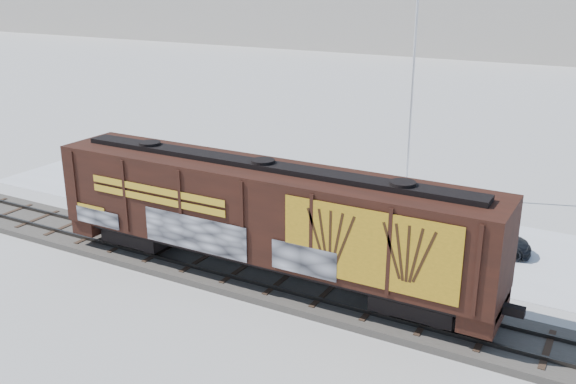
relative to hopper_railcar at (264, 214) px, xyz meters
The scene contains 8 objects.
ground 3.26m from the hopper_railcar, behind, with size 500.00×500.00×0.00m, color white.
rail_track 3.13m from the hopper_railcar, behind, with size 50.00×3.40×0.43m.
parking_strip 8.18m from the hopper_railcar, 99.35° to the left, with size 40.00×8.00×0.03m, color white.
hopper_railcar is the anchor object (origin of this frame).
flagpole 13.43m from the hopper_railcar, 83.92° to the left, with size 2.30×0.90×12.64m.
car_silver 9.57m from the hopper_railcar, 114.56° to the left, with size 2.01×5.00×1.70m, color #A2A5A9.
car_white 8.96m from the hopper_railcar, 60.15° to the left, with size 1.79×5.13×1.69m, color silver.
car_dark 10.34m from the hopper_railcar, 46.80° to the left, with size 1.73×4.27×1.24m, color black.
Camera 1 is at (13.46, -19.91, 11.84)m, focal length 40.00 mm.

